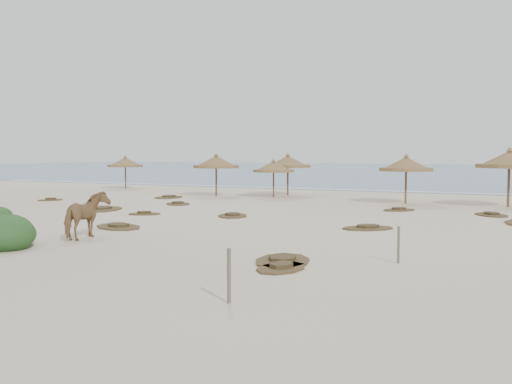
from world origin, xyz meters
TOP-DOWN VIEW (x-y plane):
  - ground at (0.00, 0.00)m, footprint 160.00×160.00m
  - ocean at (0.00, 75.00)m, footprint 200.00×100.00m
  - foam_line at (0.00, 26.00)m, footprint 70.00×0.60m
  - palapa_0 at (-16.03, 20.16)m, footprint 3.34×3.34m
  - palapa_1 at (-5.86, 16.57)m, footprint 3.95×3.95m
  - palapa_2 at (-2.07, 17.26)m, footprint 3.21×3.21m
  - palapa_3 at (-1.86, 19.17)m, footprint 3.19×3.19m
  - palapa_4 at (6.42, 16.23)m, footprint 3.34×3.34m
  - palapa_5 at (11.66, 16.52)m, footprint 3.84×3.84m
  - horse at (-0.78, -1.43)m, footprint 1.12×1.95m
  - fence_post_near at (7.31, -6.61)m, footprint 0.10×0.10m
  - fence_post_far at (9.46, -1.28)m, footprint 0.08×0.08m
  - scrub_1 at (-6.68, 6.28)m, footprint 2.88×3.46m
  - scrub_2 at (-3.44, 5.41)m, footprint 1.76×1.57m
  - scrub_3 at (0.61, 6.45)m, footprint 2.05×2.39m
  - scrub_4 at (7.11, 4.91)m, footprint 2.38×2.30m
  - scrub_6 at (-7.88, 14.06)m, footprint 1.75×2.52m
  - scrub_7 at (6.85, 12.21)m, footprint 2.00×2.07m
  - scrub_8 at (-13.13, 9.35)m, footprint 1.55×1.77m
  - scrub_9 at (-1.59, 1.23)m, footprint 2.73×2.38m
  - scrub_10 at (11.09, 11.74)m, footprint 2.09×2.31m
  - scrub_11 at (-3.84, -1.87)m, footprint 1.32×1.84m
  - scrub_12 at (7.01, -3.28)m, footprint 1.27×1.74m
  - scrub_13 at (-4.84, 10.39)m, footprint 2.24×2.36m
  - scrub_14 at (6.68, -2.42)m, footprint 1.88×2.45m

SIDE VIEW (x-z plane):
  - ground at x=0.00m, z-range 0.00..0.00m
  - ocean at x=0.00m, z-range 0.00..0.01m
  - foam_line at x=0.00m, z-range 0.00..0.01m
  - scrub_4 at x=7.11m, z-range -0.03..0.13m
  - scrub_10 at x=11.09m, z-range -0.03..0.13m
  - scrub_1 at x=-6.68m, z-range -0.03..0.13m
  - scrub_2 at x=-3.44m, z-range -0.03..0.13m
  - scrub_3 at x=0.61m, z-range -0.03..0.13m
  - scrub_9 at x=-1.59m, z-range -0.03..0.13m
  - scrub_11 at x=-3.84m, z-range -0.03..0.13m
  - scrub_12 at x=7.01m, z-range -0.03..0.13m
  - scrub_13 at x=-4.84m, z-range -0.03..0.13m
  - scrub_14 at x=6.68m, z-range -0.03..0.13m
  - scrub_6 at x=-7.88m, z-range -0.03..0.13m
  - scrub_7 at x=6.85m, z-range -0.03..0.13m
  - scrub_8 at x=-13.13m, z-range -0.03..0.13m
  - fence_post_far at x=9.46m, z-range 0.00..0.96m
  - fence_post_near at x=7.31m, z-range 0.00..1.06m
  - horse at x=-0.78m, z-range 0.00..1.56m
  - palapa_2 at x=-2.07m, z-range 0.68..3.15m
  - palapa_0 at x=-16.03m, z-range 0.73..3.37m
  - palapa_4 at x=6.42m, z-range 0.77..3.57m
  - palapa_1 at x=-5.86m, z-range 0.78..3.62m
  - palapa_3 at x=-1.86m, z-range 0.78..3.63m
  - palapa_5 at x=11.66m, z-range 0.87..4.03m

